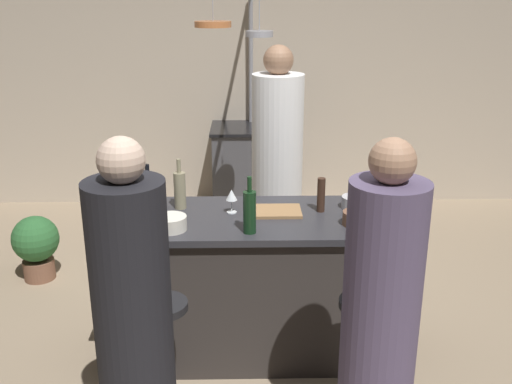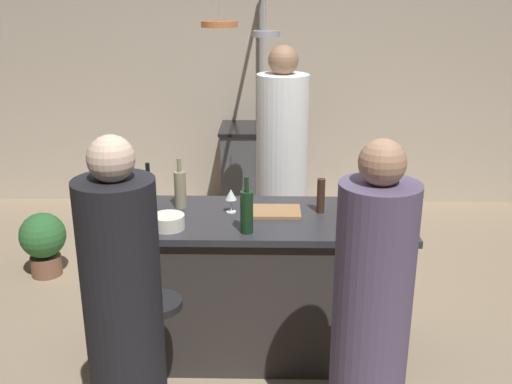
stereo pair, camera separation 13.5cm
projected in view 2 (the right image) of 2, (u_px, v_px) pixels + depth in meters
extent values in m
plane|color=gray|center=(256.00, 347.00, 3.77)|extent=(9.00, 9.00, 0.00)
cube|color=#BCAD99|center=(261.00, 79.00, 6.05)|extent=(6.40, 0.16, 2.60)
cube|color=#332D2B|center=(256.00, 287.00, 3.63)|extent=(1.72, 0.66, 0.86)
cube|color=#2D2D33|center=(255.00, 219.00, 3.49)|extent=(1.80, 0.72, 0.04)
cube|color=#47474C|center=(261.00, 171.00, 5.95)|extent=(0.76, 0.60, 0.86)
cube|color=black|center=(261.00, 128.00, 5.81)|extent=(0.80, 0.64, 0.03)
cylinder|color=white|center=(281.00, 181.00, 4.46)|extent=(0.38, 0.38, 1.60)
sphere|color=#8C664C|center=(283.00, 60.00, 4.17)|extent=(0.22, 0.22, 0.22)
cylinder|color=#4C4C51|center=(356.00, 361.00, 3.07)|extent=(0.06, 0.06, 0.62)
cylinder|color=black|center=(359.00, 306.00, 2.96)|extent=(0.26, 0.26, 0.04)
cylinder|color=#594C6B|center=(370.00, 337.00, 2.60)|extent=(0.34, 0.34, 1.43)
sphere|color=tan|center=(382.00, 163.00, 2.34)|extent=(0.19, 0.19, 0.19)
cylinder|color=#4C4C51|center=(160.00, 359.00, 3.09)|extent=(0.06, 0.06, 0.62)
cylinder|color=black|center=(157.00, 304.00, 2.98)|extent=(0.26, 0.26, 0.04)
cylinder|color=black|center=(125.00, 333.00, 2.62)|extent=(0.34, 0.34, 1.44)
sphere|color=beige|center=(111.00, 159.00, 2.36)|extent=(0.20, 0.20, 0.20)
cylinder|color=gray|center=(261.00, 104.00, 5.98)|extent=(0.04, 0.04, 2.15)
cylinder|color=#B26638|center=(219.00, 24.00, 4.43)|extent=(0.28, 0.28, 0.04)
cylinder|color=gray|center=(219.00, 8.00, 4.42)|extent=(0.01, 0.01, 0.22)
cylinder|color=gray|center=(266.00, 34.00, 4.48)|extent=(0.21, 0.21, 0.04)
cylinder|color=gray|center=(266.00, 13.00, 4.43)|extent=(0.01, 0.01, 0.30)
cylinder|color=brown|center=(46.00, 265.00, 4.71)|extent=(0.24, 0.24, 0.16)
sphere|color=#2D6633|center=(43.00, 235.00, 4.63)|extent=(0.36, 0.36, 0.36)
cube|color=#997047|center=(274.00, 211.00, 3.53)|extent=(0.32, 0.22, 0.02)
cylinder|color=#382319|center=(321.00, 196.00, 3.51)|extent=(0.05, 0.05, 0.21)
cylinder|color=black|center=(149.00, 193.00, 3.56)|extent=(0.07, 0.07, 0.21)
cylinder|color=black|center=(148.00, 170.00, 3.51)|extent=(0.03, 0.03, 0.08)
cylinder|color=brown|center=(128.00, 212.00, 3.24)|extent=(0.07, 0.07, 0.21)
cylinder|color=brown|center=(126.00, 187.00, 3.19)|extent=(0.03, 0.03, 0.08)
cylinder|color=gray|center=(180.00, 190.00, 3.59)|extent=(0.07, 0.07, 0.23)
cylinder|color=gray|center=(179.00, 165.00, 3.54)|extent=(0.03, 0.03, 0.08)
cylinder|color=#143319|center=(247.00, 212.00, 3.21)|extent=(0.07, 0.07, 0.24)
cylinder|color=#143319|center=(247.00, 184.00, 3.16)|extent=(0.03, 0.03, 0.08)
cylinder|color=silver|center=(231.00, 212.00, 3.54)|extent=(0.06, 0.06, 0.01)
cylinder|color=silver|center=(231.00, 205.00, 3.53)|extent=(0.01, 0.01, 0.07)
cone|color=silver|center=(231.00, 194.00, 3.51)|extent=(0.07, 0.07, 0.06)
cylinder|color=silver|center=(394.00, 218.00, 3.44)|extent=(0.06, 0.06, 0.01)
cylinder|color=silver|center=(394.00, 212.00, 3.43)|extent=(0.01, 0.01, 0.07)
cone|color=silver|center=(395.00, 201.00, 3.41)|extent=(0.07, 0.07, 0.06)
cylinder|color=silver|center=(126.00, 210.00, 3.58)|extent=(0.06, 0.06, 0.01)
cylinder|color=silver|center=(125.00, 203.00, 3.56)|extent=(0.01, 0.01, 0.07)
cone|color=silver|center=(125.00, 192.00, 3.54)|extent=(0.07, 0.07, 0.06)
cylinder|color=#B7B7BC|center=(355.00, 204.00, 3.58)|extent=(0.16, 0.16, 0.07)
cylinder|color=silver|center=(169.00, 222.00, 3.29)|extent=(0.18, 0.18, 0.08)
cylinder|color=brown|center=(355.00, 220.00, 3.32)|extent=(0.16, 0.16, 0.08)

